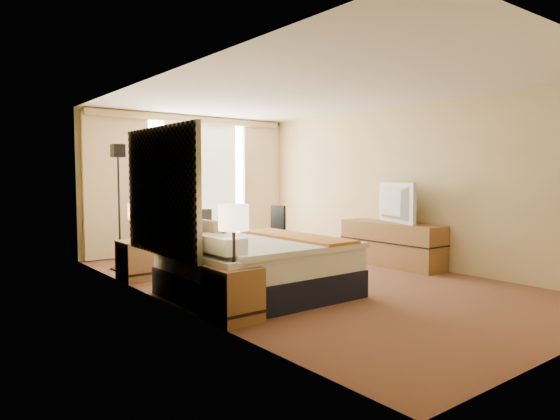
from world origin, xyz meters
TOP-DOWN VIEW (x-y plane):
  - floor at (0.00, 0.00)m, footprint 4.20×7.00m
  - ceiling at (0.00, 0.00)m, footprint 4.20×7.00m
  - wall_back at (0.00, 3.50)m, footprint 4.20×0.02m
  - wall_left at (-2.10, 0.00)m, footprint 0.02×7.00m
  - wall_right at (2.10, 0.00)m, footprint 0.02×7.00m
  - headboard at (-2.06, 0.20)m, footprint 0.06×1.85m
  - nightstand_left at (-1.87, -1.05)m, footprint 0.45×0.52m
  - nightstand_right at (-1.87, 1.45)m, footprint 0.45×0.52m
  - media_dresser at (1.83, 0.00)m, footprint 0.50×1.80m
  - window at (0.25, 3.47)m, footprint 2.30×0.02m
  - curtains at (-0.00, 3.39)m, footprint 4.12×0.19m
  - bed at (-1.06, -0.33)m, footprint 1.97×1.80m
  - loveseat at (-0.42, 2.88)m, footprint 1.40×0.86m
  - floor_lamp at (-1.79, 2.33)m, footprint 0.25×0.25m
  - desk_chair at (0.63, 1.61)m, footprint 0.46×0.46m
  - lamp_left at (-1.90, -1.13)m, footprint 0.30×0.30m
  - lamp_right at (-1.86, 1.44)m, footprint 0.25×0.25m
  - tissue_box at (-1.78, -0.95)m, footprint 0.13×0.13m
  - telephone at (-1.75, 1.30)m, footprint 0.18×0.15m
  - television at (1.78, -0.00)m, footprint 0.57×1.10m

SIDE VIEW (x-z plane):
  - floor at x=0.00m, z-range -0.01..0.01m
  - loveseat at x=-0.42m, z-range -0.14..0.69m
  - nightstand_left at x=-1.87m, z-range 0.00..0.55m
  - nightstand_right at x=-1.87m, z-range 0.00..0.55m
  - media_dresser at x=1.83m, z-range 0.00..0.70m
  - bed at x=-1.06m, z-range -0.13..0.83m
  - desk_chair at x=0.63m, z-range -0.05..0.89m
  - telephone at x=-1.75m, z-range 0.55..0.61m
  - tissue_box at x=-1.78m, z-range 0.55..0.66m
  - lamp_right at x=-1.86m, z-range 0.69..1.21m
  - television at x=1.78m, z-range 0.70..1.35m
  - lamp_left at x=-1.90m, z-range 0.72..1.36m
  - headboard at x=-2.06m, z-range 0.53..2.03m
  - wall_back at x=0.00m, z-range 0.00..2.60m
  - wall_left at x=-2.10m, z-range 0.00..2.60m
  - wall_right at x=2.10m, z-range 0.00..2.60m
  - window at x=0.25m, z-range 0.17..2.47m
  - floor_lamp at x=-1.79m, z-range 0.40..2.34m
  - curtains at x=0.00m, z-range 0.13..2.69m
  - ceiling at x=0.00m, z-range 2.59..2.61m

